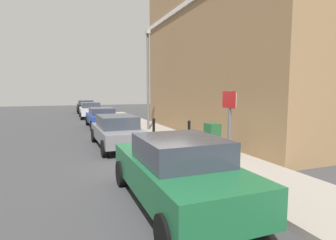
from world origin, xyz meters
The scene contains 13 objects.
ground centered at (0.00, 0.00, 0.00)m, with size 80.00×80.00×0.00m, color #38383A.
sidewalk centered at (1.96, 6.00, 0.07)m, with size 2.48×30.00×0.15m, color gray.
corner_building centered at (6.44, 4.66, 4.91)m, with size 6.59×13.31×9.82m.
car_green centered at (-0.72, -2.99, 0.76)m, with size 1.91×4.31×1.50m.
car_grey centered at (-0.77, 3.48, 0.72)m, with size 1.84×4.29×1.37m.
car_blue centered at (-0.53, 10.20, 0.70)m, with size 1.82×4.19×1.31m.
car_silver centered at (-0.60, 16.99, 0.74)m, with size 1.95×3.97×1.40m.
car_black centered at (-0.54, 23.12, 0.73)m, with size 1.95×3.95×1.39m.
utility_cabinet centered at (1.94, 0.12, 0.68)m, with size 0.46×0.61×1.15m.
bollard_near_cabinet centered at (2.04, 2.19, 0.70)m, with size 0.14×0.14×1.04m.
bollard_far_kerb centered at (0.97, 3.72, 0.70)m, with size 0.14×0.14×1.04m.
street_sign centered at (1.16, -2.06, 1.66)m, with size 0.08×0.60×2.30m.
lamppost centered at (1.78, 7.21, 3.30)m, with size 0.20×0.44×5.72m.
Camera 1 is at (-2.92, -8.08, 2.43)m, focal length 28.99 mm.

